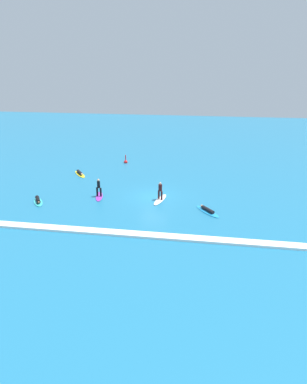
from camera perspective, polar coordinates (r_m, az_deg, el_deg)
name	(u,v)px	position (r m, az deg, el deg)	size (l,w,h in m)	color
ground_plane	(154,197)	(35.23, 0.00, -0.77)	(120.00, 120.00, 0.00)	#1E6B93
surfer_on_purple_board	(99,192)	(35.49, -8.73, 0.00)	(1.32, 2.82, 1.85)	purple
surfer_on_yellow_board	(80,173)	(43.28, -11.71, 2.95)	(2.49, 2.98, 0.41)	yellow
surfer_on_white_board	(160,196)	(34.23, 1.08, -0.62)	(1.24, 3.18, 1.80)	white
surfer_on_teal_board	(38,201)	(35.50, -18.02, -1.34)	(1.97, 2.52, 0.45)	#33C6CC
surfer_on_blue_board	(207,210)	(31.98, 8.62, -2.95)	(2.54, 2.94, 0.40)	#1E8CD1
marker_buoy	(126,162)	(47.59, -4.48, 4.86)	(0.50, 0.50, 1.20)	red
wave_crest	(135,234)	(27.48, -2.94, -6.78)	(25.13, 0.90, 0.18)	white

